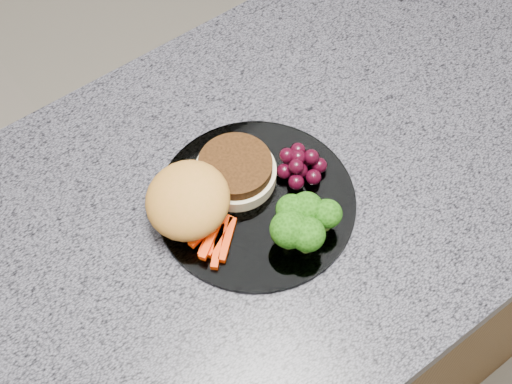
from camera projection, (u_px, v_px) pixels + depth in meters
island_cabinet at (250, 332)px, 1.33m from camera, size 1.20×0.60×0.86m
countertop at (248, 208)px, 0.95m from camera, size 1.20×0.60×0.04m
plate at (256, 201)px, 0.92m from camera, size 0.26×0.26×0.01m
burger at (205, 191)px, 0.90m from camera, size 0.21×0.14×0.06m
carrot_sticks at (215, 237)px, 0.89m from camera, size 0.07×0.07×0.02m
broccoli at (302, 221)px, 0.87m from camera, size 0.10×0.08×0.06m
grape_bunch at (300, 164)px, 0.93m from camera, size 0.06×0.06×0.04m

